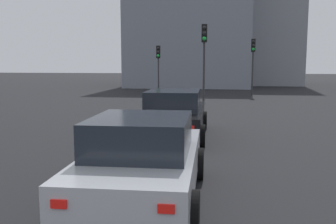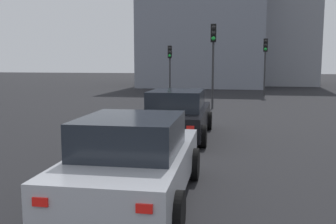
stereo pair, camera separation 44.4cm
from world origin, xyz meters
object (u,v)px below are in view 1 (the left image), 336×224
object	(u,v)px
car_silver_second	(143,160)
traffic_light_near_left	(158,59)
traffic_light_far_left	(204,48)
car_black_lead	(174,114)
traffic_light_near_right	(253,55)

from	to	relation	value
car_silver_second	traffic_light_near_left	world-z (taller)	traffic_light_near_left
traffic_light_far_left	car_silver_second	bearing A→B (deg)	-5.41
car_silver_second	traffic_light_near_left	distance (m)	21.48
car_black_lead	traffic_light_far_left	bearing A→B (deg)	-5.63
traffic_light_near_left	traffic_light_near_right	bearing A→B (deg)	86.44
car_black_lead	car_silver_second	world-z (taller)	car_black_lead
car_black_lead	car_silver_second	size ratio (longest dim) A/B	1.11
traffic_light_near_left	traffic_light_far_left	size ratio (longest dim) A/B	0.84
traffic_light_near_right	traffic_light_far_left	world-z (taller)	traffic_light_far_left
car_black_lead	traffic_light_near_left	xyz separation A→B (m)	(15.50, 3.14, 1.84)
traffic_light_near_left	traffic_light_near_right	xyz separation A→B (m)	(-0.07, -6.73, 0.30)
car_black_lead	traffic_light_near_left	size ratio (longest dim) A/B	1.31
traffic_light_near_left	traffic_light_far_left	bearing A→B (deg)	22.15
traffic_light_near_left	traffic_light_far_left	world-z (taller)	traffic_light_far_left
car_black_lead	car_silver_second	bearing A→B (deg)	-179.56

